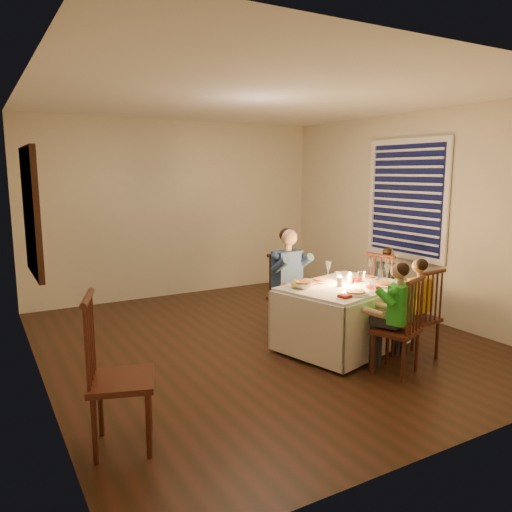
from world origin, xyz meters
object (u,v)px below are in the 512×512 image
chair_near_right (414,358)px  chair_adult (288,333)px  adult (288,333)px  dining_table (344,303)px  chair_extra (125,446)px  child_green (394,373)px  chair_end (385,329)px  child_yellow (414,358)px  serving_bowl (302,285)px  chair_near_left (394,373)px  child_teal (385,329)px

chair_near_right → chair_adult: bearing=-67.9°
adult → chair_near_right: bearing=-69.9°
dining_table → chair_adult: bearing=94.2°
chair_near_right → chair_extra: chair_extra is taller
adult → child_green: 1.48m
dining_table → chair_end: dining_table is taller
child_green → child_yellow: bearing=-179.5°
chair_extra → child_green: chair_extra is taller
child_green → adult: bearing=-102.7°
chair_end → serving_bowl: size_ratio=3.86×
adult → serving_bowl: size_ratio=5.09×
chair_end → chair_near_right: bearing=139.3°
adult → child_green: adult is taller
chair_near_left → dining_table: bearing=-113.2°
child_green → serving_bowl: size_ratio=4.37×
chair_end → adult: (-1.08, 0.46, 0.00)m
chair_adult → child_teal: bearing=-30.2°
chair_near_left → chair_near_right: bearing=-179.5°
child_yellow → chair_near_left: bearing=16.2°
chair_adult → serving_bowl: (-0.21, -0.57, 0.71)m
dining_table → child_yellow: (0.42, -0.60, -0.49)m
chair_end → child_green: bearing=125.1°
chair_near_right → child_yellow: 0.00m
chair_end → child_yellow: bearing=139.3°
child_yellow → serving_bowl: bearing=-44.7°
child_teal → child_green: bearing=125.1°
chair_extra → child_yellow: size_ratio=1.05×
chair_end → child_yellow: child_yellow is taller
chair_near_right → serving_bowl: serving_bowl is taller
chair_end → child_yellow: size_ratio=0.91×
chair_end → adult: adult is taller
dining_table → chair_near_right: dining_table is taller
chair_end → chair_extra: chair_extra is taller
chair_adult → serving_bowl: bearing=-117.3°
child_green → serving_bowl: 1.22m
chair_near_right → child_yellow: bearing=180.0°
adult → chair_near_left: bearing=-89.0°
adult → child_teal: 1.18m
chair_end → child_green: child_green is taller
chair_end → child_yellow: 0.93m
chair_near_left → serving_bowl: (-0.42, 0.90, 0.71)m
chair_adult → serving_bowl: serving_bowl is taller
dining_table → chair_extra: 2.71m
chair_near_left → chair_end: bearing=-151.8°
chair_near_right → child_teal: child_teal is taller
chair_near_left → chair_adult: bearing=-102.7°
chair_extra → adult: size_ratio=0.88×
dining_table → child_teal: dining_table is taller
chair_end → serving_bowl: 1.48m
chair_extra → serving_bowl: size_ratio=4.47×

